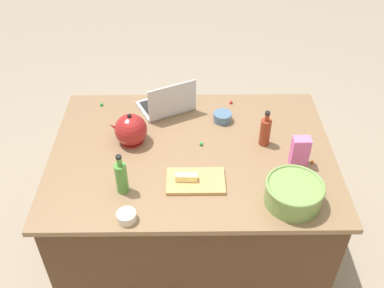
# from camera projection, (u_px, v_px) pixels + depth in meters

# --- Properties ---
(ground_plane) EXTENTS (12.00, 12.00, 0.00)m
(ground_plane) POSITION_uv_depth(u_px,v_px,m) (192.00, 251.00, 2.96)
(ground_plane) COLOR gray
(island_counter) EXTENTS (1.53, 1.10, 0.90)m
(island_counter) POSITION_uv_depth(u_px,v_px,m) (192.00, 206.00, 2.66)
(island_counter) COLOR #4C331E
(island_counter) RESTS_ON ground
(laptop) EXTENTS (0.37, 0.34, 0.22)m
(laptop) POSITION_uv_depth(u_px,v_px,m) (168.00, 104.00, 2.64)
(laptop) COLOR #B7B7BC
(laptop) RESTS_ON island_counter
(mixing_bowl_large) EXTENTS (0.28, 0.28, 0.12)m
(mixing_bowl_large) POSITION_uv_depth(u_px,v_px,m) (294.00, 193.00, 2.05)
(mixing_bowl_large) COLOR #72934C
(mixing_bowl_large) RESTS_ON island_counter
(bottle_olive) EXTENTS (0.06, 0.06, 0.22)m
(bottle_olive) POSITION_uv_depth(u_px,v_px,m) (121.00, 177.00, 2.09)
(bottle_olive) COLOR #4C8C38
(bottle_olive) RESTS_ON island_counter
(bottle_soy) EXTENTS (0.06, 0.06, 0.21)m
(bottle_soy) POSITION_uv_depth(u_px,v_px,m) (265.00, 131.00, 2.37)
(bottle_soy) COLOR maroon
(bottle_soy) RESTS_ON island_counter
(kettle) EXTENTS (0.21, 0.18, 0.20)m
(kettle) POSITION_uv_depth(u_px,v_px,m) (131.00, 130.00, 2.39)
(kettle) COLOR maroon
(kettle) RESTS_ON island_counter
(cutting_board) EXTENTS (0.29, 0.18, 0.02)m
(cutting_board) POSITION_uv_depth(u_px,v_px,m) (196.00, 181.00, 2.19)
(cutting_board) COLOR tan
(cutting_board) RESTS_ON island_counter
(butter_stick_left) EXTENTS (0.11, 0.04, 0.04)m
(butter_stick_left) POSITION_uv_depth(u_px,v_px,m) (186.00, 177.00, 2.17)
(butter_stick_left) COLOR #F4E58C
(butter_stick_left) RESTS_ON cutting_board
(ramekin_small) EXTENTS (0.09, 0.09, 0.05)m
(ramekin_small) POSITION_uv_depth(u_px,v_px,m) (127.00, 216.00, 1.99)
(ramekin_small) COLOR beige
(ramekin_small) RESTS_ON island_counter
(ramekin_medium) EXTENTS (0.11, 0.11, 0.05)m
(ramekin_medium) POSITION_uv_depth(u_px,v_px,m) (223.00, 117.00, 2.57)
(ramekin_medium) COLOR slate
(ramekin_medium) RESTS_ON island_counter
(candy_bag) EXTENTS (0.09, 0.06, 0.17)m
(candy_bag) POSITION_uv_depth(u_px,v_px,m) (300.00, 152.00, 2.24)
(candy_bag) COLOR pink
(candy_bag) RESTS_ON island_counter
(candy_0) EXTENTS (0.02, 0.02, 0.02)m
(candy_0) POSITION_uv_depth(u_px,v_px,m) (102.00, 104.00, 2.70)
(candy_0) COLOR green
(candy_0) RESTS_ON island_counter
(candy_2) EXTENTS (0.02, 0.02, 0.02)m
(candy_2) POSITION_uv_depth(u_px,v_px,m) (201.00, 144.00, 2.41)
(candy_2) COLOR green
(candy_2) RESTS_ON island_counter
(candy_3) EXTENTS (0.02, 0.02, 0.02)m
(candy_3) POSITION_uv_depth(u_px,v_px,m) (312.00, 162.00, 2.30)
(candy_3) COLOR orange
(candy_3) RESTS_ON island_counter
(candy_4) EXTENTS (0.02, 0.02, 0.02)m
(candy_4) POSITION_uv_depth(u_px,v_px,m) (231.00, 102.00, 2.72)
(candy_4) COLOR red
(candy_4) RESTS_ON island_counter
(candy_5) EXTENTS (0.02, 0.02, 0.02)m
(candy_5) POSITION_uv_depth(u_px,v_px,m) (165.00, 101.00, 2.73)
(candy_5) COLOR green
(candy_5) RESTS_ON island_counter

